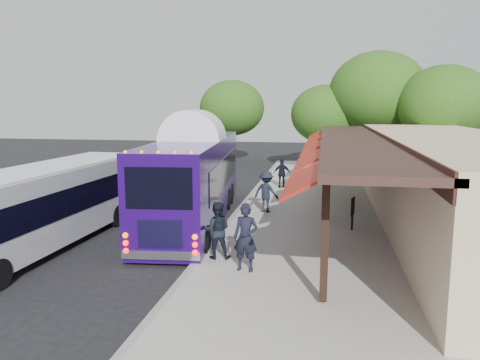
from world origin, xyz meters
The scene contains 15 objects.
ground centered at (0.00, 0.00, 0.00)m, with size 90.00×90.00×0.00m, color black.
sidewalk centered at (5.00, 4.00, 0.07)m, with size 10.00×40.00×0.15m, color #9E9B93.
curb centered at (0.05, 4.00, 0.07)m, with size 0.20×40.00×0.16m, color gray.
station_shelter centered at (8.38, 4.00, 1.85)m, with size 8.15×20.00×3.60m.
coach_bus centered at (-1.45, 3.57, 1.94)m, with size 3.45×11.48×3.62m.
city_bus centered at (-5.38, -0.76, 1.50)m, with size 2.55×10.20×2.72m.
ped_a centered at (1.63, -2.15, 1.11)m, with size 0.70×0.46×1.91m, color black.
ped_b centered at (0.60, -1.24, 1.02)m, with size 0.85×0.66×1.74m, color black.
ped_c centered at (1.45, 11.34, 0.95)m, with size 0.94×0.39×1.60m, color black.
ped_d centered at (1.33, 5.12, 1.04)m, with size 1.15×0.66×1.79m, color black.
sign_board centered at (4.81, 2.78, 0.97)m, with size 0.18×0.55×1.22m.
tree_left centered at (3.76, 18.73, 4.08)m, with size 4.78×4.78×6.12m.
tree_mid centered at (7.17, 18.33, 5.53)m, with size 6.47×6.47×8.29m.
tree_right centered at (10.80, 15.79, 4.76)m, with size 5.57×5.57×7.13m.
tree_far centered at (-3.67, 22.98, 4.47)m, with size 5.24×5.24×6.70m.
Camera 1 is at (3.69, -14.54, 4.76)m, focal length 35.00 mm.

